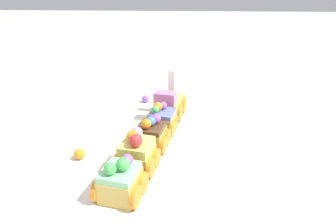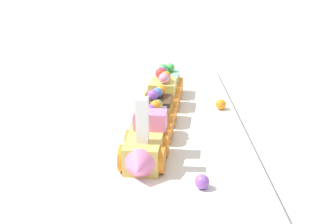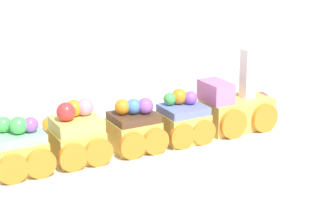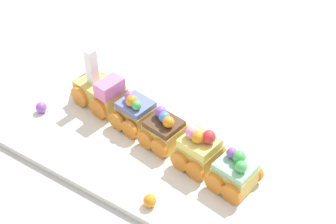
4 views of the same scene
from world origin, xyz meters
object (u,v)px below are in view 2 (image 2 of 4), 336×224
(cake_car_lemon, at_px, (163,93))
(cake_car_mint, at_px, (166,83))
(gumball_orange, at_px, (221,104))
(cake_car_chocolate, at_px, (158,109))
(cake_car_blueberry, at_px, (153,124))
(cake_train_locomotive, at_px, (144,148))
(gumball_purple, at_px, (202,182))

(cake_car_lemon, height_order, cake_car_mint, cake_car_lemon)
(gumball_orange, bearing_deg, cake_car_chocolate, -65.82)
(cake_car_chocolate, height_order, cake_car_lemon, cake_car_lemon)
(cake_car_blueberry, relative_size, cake_car_mint, 1.00)
(gumball_orange, bearing_deg, cake_train_locomotive, -34.42)
(cake_car_chocolate, distance_m, cake_car_lemon, 0.08)
(cake_car_blueberry, xyz_separation_m, cake_car_lemon, (-0.14, 0.02, 0.00))
(cake_car_chocolate, height_order, cake_car_mint, same)
(cake_car_mint, relative_size, gumball_purple, 3.67)
(cake_car_blueberry, relative_size, cake_car_chocolate, 1.00)
(cake_car_blueberry, bearing_deg, cake_car_chocolate, -179.66)
(cake_car_lemon, bearing_deg, cake_car_chocolate, -0.26)
(cake_car_chocolate, distance_m, gumball_purple, 0.24)
(cake_car_lemon, relative_size, gumball_purple, 3.67)
(cake_car_blueberry, height_order, cake_car_chocolate, cake_car_blueberry)
(gumball_orange, bearing_deg, cake_car_mint, -130.35)
(cake_train_locomotive, xyz_separation_m, gumball_purple, (0.07, 0.08, -0.02))
(cake_car_blueberry, distance_m, cake_car_chocolate, 0.07)
(cake_car_chocolate, bearing_deg, gumball_orange, 122.98)
(gumball_orange, bearing_deg, gumball_purple, -13.71)
(cake_car_lemon, xyz_separation_m, cake_car_mint, (-0.07, 0.01, -0.00))
(cake_car_mint, bearing_deg, gumball_purple, 13.64)
(cake_car_blueberry, bearing_deg, gumball_orange, 141.46)
(cake_car_mint, xyz_separation_m, gumball_purple, (0.38, 0.03, -0.02))
(cake_car_blueberry, relative_size, cake_car_lemon, 1.00)
(cake_train_locomotive, xyz_separation_m, cake_car_mint, (-0.30, 0.05, -0.00))
(cake_car_mint, bearing_deg, gumball_orange, 58.46)
(cake_car_blueberry, xyz_separation_m, gumball_purple, (0.16, 0.06, -0.02))
(cake_train_locomotive, bearing_deg, cake_car_chocolate, -179.94)
(cake_car_lemon, bearing_deg, gumball_purple, 16.57)
(gumball_purple, bearing_deg, cake_car_blueberry, -158.83)
(gumball_orange, bearing_deg, cake_car_lemon, -99.36)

